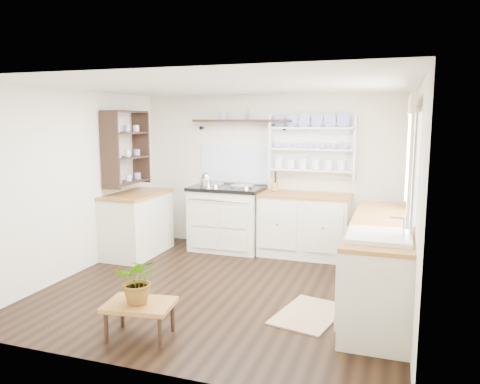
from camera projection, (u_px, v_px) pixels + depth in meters
name	position (u px, v px, depth m)	size (l,w,h in m)	color
floor	(226.00, 288.00, 5.44)	(4.00, 3.80, 0.01)	black
wall_back	(270.00, 172.00, 7.04)	(4.00, 0.02, 2.30)	#EDE4CC
wall_right	(415.00, 200.00, 4.62)	(0.02, 3.80, 2.30)	#EDE4CC
wall_left	(77.00, 183.00, 5.89)	(0.02, 3.80, 2.30)	#EDE4CC
ceiling	(225.00, 86.00, 5.08)	(4.00, 3.80, 0.01)	white
window	(411.00, 157.00, 4.71)	(0.08, 1.55, 1.22)	white
aga_cooker	(227.00, 217.00, 7.01)	(1.07, 0.74, 0.99)	silver
back_cabinets	(304.00, 224.00, 6.67)	(1.27, 0.63, 0.90)	beige
right_cabinets	(380.00, 262.00, 4.92)	(0.62, 2.43, 0.90)	beige
belfast_sink	(379.00, 249.00, 4.16)	(0.55, 0.60, 0.45)	white
left_cabinets	(137.00, 223.00, 6.75)	(0.62, 1.13, 0.90)	beige
plate_rack	(313.00, 146.00, 6.73)	(1.20, 0.22, 0.90)	white
high_shelf	(242.00, 121.00, 6.93)	(1.50, 0.29, 0.16)	black
left_shelving	(126.00, 147.00, 6.62)	(0.28, 0.80, 1.05)	black
kettle	(206.00, 181.00, 6.90)	(0.19, 0.19, 0.23)	silver
utensil_crock	(275.00, 187.00, 6.81)	(0.10, 0.10, 0.12)	#AF7940
center_table	(140.00, 307.00, 4.18)	(0.65, 0.50, 0.32)	brown
potted_plant	(139.00, 280.00, 4.14)	(0.38, 0.33, 0.42)	#3F7233
floor_rug	(309.00, 314.00, 4.69)	(0.55, 0.85, 0.02)	#886E4F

